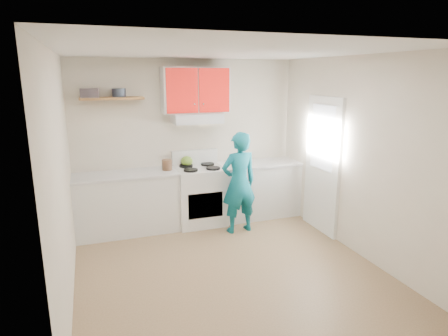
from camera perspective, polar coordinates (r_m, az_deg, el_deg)
name	(u,v)px	position (r m, az deg, el deg)	size (l,w,h in m)	color
floor	(227,268)	(4.96, 0.50, -14.60)	(3.80, 3.80, 0.00)	brown
ceiling	(228,51)	(4.38, 0.57, 16.92)	(3.60, 3.80, 0.04)	white
back_wall	(188,141)	(6.28, -5.42, 3.97)	(3.60, 0.04, 2.60)	beige
front_wall	(318,225)	(2.87, 13.76, -8.25)	(3.60, 0.04, 2.60)	beige
left_wall	(62,181)	(4.25, -22.92, -1.76)	(0.04, 3.80, 2.60)	beige
right_wall	(355,156)	(5.37, 18.90, 1.63)	(0.04, 3.80, 2.60)	beige
door	(322,165)	(5.97, 14.39, 0.38)	(0.05, 0.85, 2.05)	white
door_glass	(323,138)	(5.87, 14.41, 4.40)	(0.01, 0.55, 0.95)	white
counter_left	(127,204)	(6.03, -14.18, -5.13)	(1.52, 0.60, 0.90)	silver
counter_right	(258,190)	(6.57, 5.10, -3.22)	(1.32, 0.60, 0.90)	silver
stove	(200,196)	(6.20, -3.60, -4.13)	(0.76, 0.65, 0.92)	white
range_hood	(197,118)	(6.04, -4.06, 7.39)	(0.76, 0.44, 0.15)	silver
upper_cabinets	(195,90)	(6.06, -4.27, 11.44)	(1.02, 0.33, 0.70)	red
shelf	(112,98)	(5.88, -16.30, 9.90)	(0.90, 0.30, 0.04)	brown
books	(90,93)	(5.84, -19.31, 10.47)	(0.25, 0.18, 0.13)	#473F45
tin	(119,93)	(5.90, -15.32, 10.73)	(0.20, 0.20, 0.12)	#333D4C
kettle	(187,161)	(6.20, -5.55, 1.03)	(0.19, 0.19, 0.16)	#547621
crock	(167,165)	(5.98, -8.44, 0.38)	(0.15, 0.15, 0.19)	#493020
cutting_board	(244,164)	(6.38, 2.95, 0.58)	(0.27, 0.20, 0.02)	olive
silicone_mat	(278,164)	(6.50, 7.96, 0.66)	(0.27, 0.23, 0.01)	red
person	(239,183)	(5.78, 2.23, -2.21)	(0.56, 0.37, 1.55)	#0C5E6E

